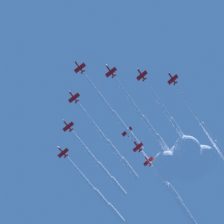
# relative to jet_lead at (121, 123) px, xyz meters

# --- Properties ---
(jet_lead) EXTENTS (47.51, 66.61, 4.52)m
(jet_lead) POSITION_rel_jet_lead_xyz_m (0.00, 0.00, 0.00)
(jet_lead) COLOR red
(jet_port_inner) EXTENTS (48.12, 68.34, 4.56)m
(jet_port_inner) POSITION_rel_jet_lead_xyz_m (20.73, 3.90, -1.68)
(jet_port_inner) COLOR red
(jet_starboard_inner) EXTENTS (49.17, 70.17, 4.49)m
(jet_starboard_inner) POSITION_rel_jet_lead_xyz_m (-3.80, 22.25, -1.03)
(jet_starboard_inner) COLOR red
(jet_port_mid) EXTENTS (46.86, 67.08, 4.54)m
(jet_port_mid) POSITION_rel_jet_lead_xyz_m (40.25, 5.88, -0.51)
(jet_port_mid) COLOR red
(jet_starboard_mid) EXTENTS (44.75, 62.65, 4.48)m
(jet_starboard_mid) POSITION_rel_jet_lead_xyz_m (-11.60, 37.28, -3.24)
(jet_starboard_mid) COLOR red
(jet_port_outer) EXTENTS (49.37, 68.87, 4.55)m
(jet_port_outer) POSITION_rel_jet_lead_xyz_m (62.19, 9.84, -1.35)
(jet_port_outer) COLOR red
(jet_starboard_outer) EXTENTS (48.33, 67.28, 4.51)m
(jet_starboard_outer) POSITION_rel_jet_lead_xyz_m (-14.20, 60.22, -3.49)
(jet_starboard_outer) COLOR red
(jet_trail_port) EXTENTS (47.69, 66.34, 4.53)m
(jet_trail_port) POSITION_rel_jet_lead_xyz_m (30.95, 45.26, -0.17)
(jet_trail_port) COLOR red
(jet_trail_starboard) EXTENTS (45.83, 65.20, 4.51)m
(jet_trail_starboard) POSITION_rel_jet_lead_xyz_m (37.48, 55.87, -2.25)
(jet_trail_starboard) COLOR red
(jet_tail_end) EXTENTS (44.56, 64.13, 4.50)m
(jet_tail_end) POSITION_rel_jet_lead_xyz_m (44.36, 66.53, -2.44)
(jet_tail_end) COLOR red
(cloud_puff) EXTENTS (46.08, 32.50, 28.22)m
(cloud_puff) POSITION_rel_jet_lead_xyz_m (44.44, 26.06, -7.61)
(cloud_puff) COLOR white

